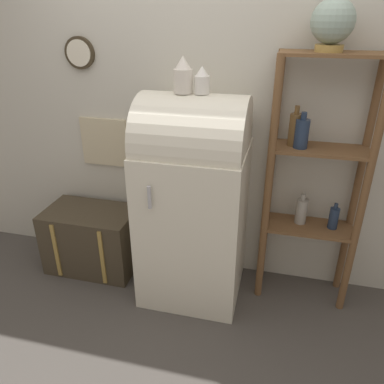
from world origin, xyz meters
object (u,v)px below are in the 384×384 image
(refrigerator, at_px, (194,198))
(vase_center, at_px, (202,81))
(suitcase_trunk, at_px, (93,239))
(vase_left, at_px, (183,76))
(globe, at_px, (333,23))

(refrigerator, distance_m, vase_center, 0.79)
(suitcase_trunk, xyz_separation_m, vase_left, (0.80, -0.07, 1.33))
(suitcase_trunk, distance_m, vase_left, 1.56)
(refrigerator, relative_size, suitcase_trunk, 2.09)
(suitcase_trunk, height_order, vase_center, vase_center)
(vase_left, height_order, vase_center, vase_left)
(suitcase_trunk, xyz_separation_m, globe, (1.63, 0.09, 1.63))
(refrigerator, height_order, vase_left, vase_left)
(vase_center, bearing_deg, refrigerator, 177.74)
(globe, relative_size, vase_center, 1.75)
(refrigerator, distance_m, globe, 1.35)
(globe, bearing_deg, vase_left, -169.16)
(refrigerator, height_order, vase_center, vase_center)
(globe, bearing_deg, refrigerator, -168.77)
(vase_center, bearing_deg, globe, 12.17)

